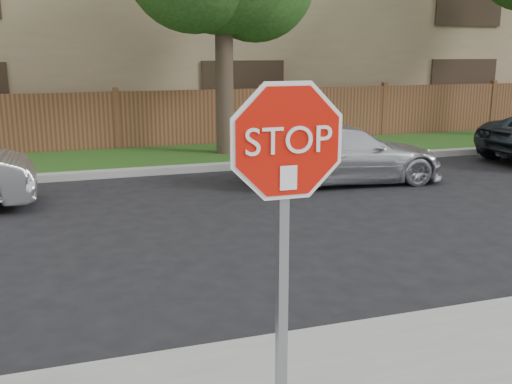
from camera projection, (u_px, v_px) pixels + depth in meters
name	position (u px, v px, depth m)	size (l,w,h in m)	color
ground	(245.00, 348.00, 5.53)	(90.00, 90.00, 0.00)	black
far_curb	(134.00, 172.00, 13.04)	(70.00, 0.30, 0.15)	gray
grass_strip	(125.00, 160.00, 14.56)	(70.00, 3.00, 0.12)	#1E4714
fence	(117.00, 122.00, 15.87)	(70.00, 0.12, 1.60)	#52301D
apartment_building	(96.00, 24.00, 20.40)	(35.20, 9.20, 7.20)	#94845C
stop_sign	(286.00, 192.00, 3.68)	(1.01, 0.13, 2.55)	gray
sedan_right	(345.00, 154.00, 12.27)	(1.65, 4.06, 1.18)	silver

